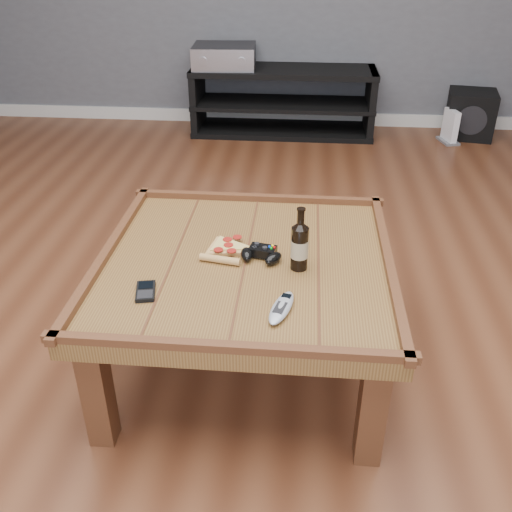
# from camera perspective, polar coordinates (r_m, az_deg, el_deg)

# --- Properties ---
(ground) EXTENTS (6.00, 6.00, 0.00)m
(ground) POSITION_cam_1_polar(r_m,az_deg,el_deg) (2.23, -0.92, -10.36)
(ground) COLOR #4D2716
(ground) RESTS_ON ground
(baseboard) EXTENTS (5.00, 0.02, 0.10)m
(baseboard) POSITION_cam_1_polar(r_m,az_deg,el_deg) (4.88, 2.79, 13.68)
(baseboard) COLOR silver
(baseboard) RESTS_ON ground
(coffee_table) EXTENTS (1.03, 1.03, 0.48)m
(coffee_table) POSITION_cam_1_polar(r_m,az_deg,el_deg) (1.99, -1.01, -1.82)
(coffee_table) COLOR #583719
(coffee_table) RESTS_ON ground
(media_console) EXTENTS (1.40, 0.45, 0.50)m
(media_console) POSITION_cam_1_polar(r_m,az_deg,el_deg) (4.59, 2.71, 15.16)
(media_console) COLOR black
(media_console) RESTS_ON ground
(beer_bottle) EXTENTS (0.06, 0.06, 0.22)m
(beer_bottle) POSITION_cam_1_polar(r_m,az_deg,el_deg) (1.87, 4.39, 1.12)
(beer_bottle) COLOR black
(beer_bottle) RESTS_ON coffee_table
(game_controller) EXTENTS (0.16, 0.12, 0.04)m
(game_controller) POSITION_cam_1_polar(r_m,az_deg,el_deg) (1.95, 0.51, 0.21)
(game_controller) COLOR black
(game_controller) RESTS_ON coffee_table
(pizza_slice) EXTENTS (0.20, 0.28, 0.03)m
(pizza_slice) POSITION_cam_1_polar(r_m,az_deg,el_deg) (2.01, -2.89, 0.68)
(pizza_slice) COLOR tan
(pizza_slice) RESTS_ON coffee_table
(smartphone) EXTENTS (0.08, 0.12, 0.01)m
(smartphone) POSITION_cam_1_polar(r_m,az_deg,el_deg) (1.82, -10.98, -3.48)
(smartphone) COLOR black
(smartphone) RESTS_ON coffee_table
(remote_control) EXTENTS (0.10, 0.19, 0.03)m
(remote_control) POSITION_cam_1_polar(r_m,az_deg,el_deg) (1.70, 2.56, -5.18)
(remote_control) COLOR #9FA4AD
(remote_control) RESTS_ON coffee_table
(av_receiver) EXTENTS (0.48, 0.41, 0.16)m
(av_receiver) POSITION_cam_1_polar(r_m,az_deg,el_deg) (4.55, -3.19, 19.33)
(av_receiver) COLOR black
(av_receiver) RESTS_ON media_console
(subwoofer) EXTENTS (0.40, 0.40, 0.34)m
(subwoofer) POSITION_cam_1_polar(r_m,az_deg,el_deg) (4.82, 20.64, 13.14)
(subwoofer) COLOR black
(subwoofer) RESTS_ON ground
(game_console) EXTENTS (0.16, 0.22, 0.25)m
(game_console) POSITION_cam_1_polar(r_m,az_deg,el_deg) (4.64, 18.84, 12.05)
(game_console) COLOR slate
(game_console) RESTS_ON ground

